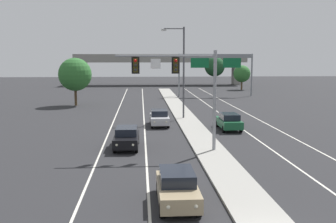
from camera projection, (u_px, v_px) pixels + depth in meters
The scene contains 16 objects.
median_island at pixel (203, 142), 32.32m from camera, with size 2.40×110.00×0.15m, color #9E9B93.
lane_stripe_oncoming_center at pixel (145, 128), 38.93m from camera, with size 0.14×100.00×0.01m, color silver.
lane_stripe_receding_center at pixel (239, 127), 39.57m from camera, with size 0.14×100.00×0.01m, color silver.
edge_stripe_left at pixel (111, 128), 38.71m from camera, with size 0.14×100.00×0.01m, color silver.
edge_stripe_right at pixel (272, 127), 39.79m from camera, with size 0.14×100.00×0.01m, color silver.
overhead_signal_mast at pixel (183, 79), 28.33m from camera, with size 7.19×0.44×7.20m.
street_lamp_median at pixel (182, 67), 43.87m from camera, with size 2.58×0.28×10.00m.
car_oncoming_tan at pixel (177, 187), 18.67m from camera, with size 1.83×4.47×1.58m.
car_oncoming_black at pixel (127, 137), 30.32m from camera, with size 1.90×4.50×1.58m.
car_oncoming_silver at pixel (159, 117), 40.33m from camera, with size 1.84×4.48×1.58m.
car_receding_green at pixel (229, 121), 37.97m from camera, with size 1.84×4.48×1.58m.
highway_sign_gantry at pixel (216, 61), 70.16m from camera, with size 13.28×0.42×7.50m.
overpass_bridge at pixel (161, 62), 99.55m from camera, with size 42.40×6.40×7.65m.
tree_far_right_a at pixel (242, 74), 84.81m from camera, with size 3.60×3.60×5.22m.
tree_far_right_c at pixel (215, 66), 97.52m from camera, with size 4.93×4.93×7.13m.
tree_far_left_c at pixel (75, 74), 56.64m from camera, with size 4.71×4.71×6.81m.
Camera 1 is at (-5.04, -13.43, 6.84)m, focal length 42.68 mm.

